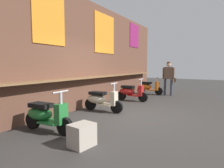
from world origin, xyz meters
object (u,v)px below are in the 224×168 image
Objects in this scene: scooter_green at (45,115)px; scooter_orange at (148,87)px; scooter_red at (130,92)px; merchandise_crate at (82,135)px; shopper_browsing at (169,75)px; scooter_cream at (101,100)px.

scooter_green and scooter_orange have the same top height.
merchandise_crate is at bearing -75.65° from scooter_red.
shopper_browsing is at bearing 1.88° from merchandise_crate.
scooter_red is (2.26, 0.00, 0.00)m from scooter_cream.
scooter_cream is 3.12× the size of merchandise_crate.
scooter_orange is 0.81× the size of shopper_browsing.
shopper_browsing is (4.61, -1.02, 0.67)m from scooter_cream.
scooter_red reaches higher than merchandise_crate.
scooter_green is 2.27m from scooter_cream.
scooter_green reaches higher than merchandise_crate.
scooter_green is 1.00× the size of scooter_red.
merchandise_crate is (-7.08, -0.23, -0.84)m from shopper_browsing.
scooter_red is at bearing 86.62° from scooter_cream.
scooter_cream is 4.46m from scooter_orange.
scooter_cream is (2.27, -0.00, 0.00)m from scooter_green.
scooter_cream is at bearing -90.48° from scooter_red.
scooter_green is at bearing -93.39° from scooter_cream.
shopper_browsing reaches higher than scooter_red.
scooter_green is 6.98m from shopper_browsing.
scooter_cream is 1.00× the size of scooter_red.
scooter_green and scooter_red have the same top height.
shopper_browsing reaches higher than scooter_cream.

